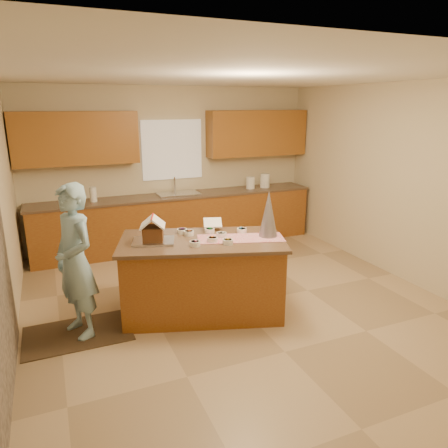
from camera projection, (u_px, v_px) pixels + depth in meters
The scene contains 26 objects.
floor at pixel (238, 304), 5.22m from camera, with size 5.50×5.50×0.00m, color tan.
ceiling at pixel (240, 75), 4.48m from camera, with size 5.50×5.50×0.00m, color silver.
wall_back at pixel (172, 167), 7.29m from camera, with size 5.50×5.50×0.00m, color beige.
wall_front at pixel (439, 293), 2.42m from camera, with size 5.50×5.50×0.00m, color beige.
wall_right at pixel (403, 183), 5.79m from camera, with size 5.50×5.50×0.00m, color beige.
window_curtain at pixel (172, 150), 7.18m from camera, with size 1.05×0.03×1.00m, color white.
back_counter_base at pixel (179, 222), 7.27m from camera, with size 4.80×0.60×0.88m, color brown.
back_counter_top at pixel (178, 196), 7.15m from camera, with size 4.85×0.63×0.04m, color brown.
upper_cabinet_left at pixel (76, 138), 6.40m from camera, with size 1.85×0.35×0.80m, color #965220.
upper_cabinet_right at pixel (257, 133), 7.56m from camera, with size 1.85×0.35×0.80m, color #965220.
sink at pixel (178, 196), 7.15m from camera, with size 0.70×0.45×0.12m, color silver.
faucet at pixel (175, 185), 7.26m from camera, with size 0.03×0.03×0.28m, color silver.
island_base at pixel (203, 278), 4.92m from camera, with size 1.78×0.89×0.87m, color brown.
island_top at pixel (202, 241), 4.79m from camera, with size 1.86×0.97×0.04m, color brown.
table_runner at pixel (241, 238), 4.83m from camera, with size 0.99×0.36×0.01m, color #A50B25.
baking_tray at pixel (153, 241), 4.69m from camera, with size 0.46×0.34×0.02m, color silver.
cookbook at pixel (213, 223), 5.14m from camera, with size 0.22×0.02×0.18m, color white.
tinsel_tree at pixel (268, 214), 4.83m from camera, with size 0.22×0.22×0.55m, color silver.
rug at pixel (78, 333), 4.54m from camera, with size 1.11×0.73×0.01m, color black.
boy at pixel (75, 262), 4.34m from camera, with size 0.60×0.39×1.64m, color #91BCCE.
canister_a at pixel (250, 183), 7.63m from camera, with size 0.16×0.16×0.21m, color white.
canister_b at pixel (265, 181), 7.73m from camera, with size 0.18×0.18×0.25m, color white.
canister_c at pixel (264, 182), 7.73m from camera, with size 0.14×0.14×0.20m, color white.
paper_towel at pixel (93, 194), 6.59m from camera, with size 0.11×0.11×0.23m, color white.
gingerbread_house at pixel (153, 231), 4.66m from camera, with size 0.34×0.35×0.28m.
candy_bowls at pixel (210, 235), 4.85m from camera, with size 0.80×0.70×0.05m.
Camera 1 is at (-2.01, -4.31, 2.40)m, focal length 33.63 mm.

